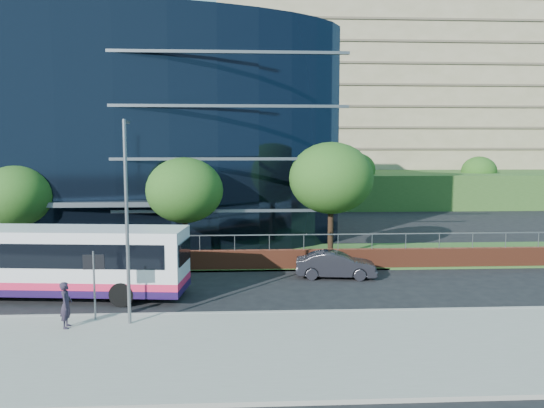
{
  "coord_description": "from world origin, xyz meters",
  "views": [
    {
      "loc": [
        10.52,
        -22.81,
        7.04
      ],
      "look_at": [
        12.19,
        8.0,
        3.8
      ],
      "focal_mm": 35.0,
      "sensor_mm": 36.0,
      "label": 1
    }
  ],
  "objects": [
    {
      "name": "tree_far_d",
      "position": [
        16.0,
        10.0,
        5.19
      ],
      "size": [
        5.28,
        5.28,
        7.44
      ],
      "color": "black",
      "rests_on": "ground"
    },
    {
      "name": "tree_far_c",
      "position": [
        7.0,
        9.0,
        4.54
      ],
      "size": [
        4.62,
        4.62,
        6.51
      ],
      "color": "black",
      "rests_on": "ground"
    },
    {
      "name": "street_sign",
      "position": [
        4.5,
        -1.59,
        2.15
      ],
      "size": [
        0.85,
        0.09,
        2.8
      ],
      "color": "slate",
      "rests_on": "pavement_near"
    },
    {
      "name": "glass_office",
      "position": [
        -4.0,
        20.85,
        8.0
      ],
      "size": [
        44.0,
        23.1,
        16.0
      ],
      "color": "black",
      "rests_on": "ground"
    },
    {
      "name": "tree_dist_e",
      "position": [
        24.0,
        40.0,
        4.54
      ],
      "size": [
        4.62,
        4.62,
        6.51
      ],
      "color": "black",
      "rests_on": "ground"
    },
    {
      "name": "tree_far_b",
      "position": [
        -3.0,
        9.5,
        4.21
      ],
      "size": [
        4.29,
        4.29,
        6.05
      ],
      "color": "black",
      "rests_on": "ground"
    },
    {
      "name": "city_bus",
      "position": [
        1.79,
        2.19,
        1.76
      ],
      "size": [
        12.5,
        4.07,
        3.33
      ],
      "rotation": [
        0.0,
        0.0,
        -0.1
      ],
      "color": "silver",
      "rests_on": "ground"
    },
    {
      "name": "streetlight_east",
      "position": [
        6.0,
        -2.17,
        4.44
      ],
      "size": [
        0.15,
        0.77,
        8.0
      ],
      "color": "slate",
      "rests_on": "pavement_near"
    },
    {
      "name": "parked_car",
      "position": [
        15.54,
        5.33,
        0.72
      ],
      "size": [
        4.5,
        2.04,
        1.43
      ],
      "primitive_type": "imported",
      "rotation": [
        0.0,
        0.0,
        1.45
      ],
      "color": "black",
      "rests_on": "ground"
    },
    {
      "name": "ground",
      "position": [
        0.0,
        0.0,
        0.0
      ],
      "size": [
        200.0,
        200.0,
        0.0
      ],
      "primitive_type": "plane",
      "color": "black",
      "rests_on": "ground"
    },
    {
      "name": "tree_dist_f",
      "position": [
        40.0,
        42.0,
        4.21
      ],
      "size": [
        4.29,
        4.29,
        6.05
      ],
      "color": "black",
      "rests_on": "ground"
    },
    {
      "name": "grass_verge",
      "position": [
        24.0,
        11.0,
        0.06
      ],
      "size": [
        36.0,
        8.0,
        0.12
      ],
      "primitive_type": "cube",
      "color": "#2D511E",
      "rests_on": "ground"
    },
    {
      "name": "pedestrian",
      "position": [
        3.68,
        -2.55,
        1.05
      ],
      "size": [
        0.49,
        0.69,
        1.79
      ],
      "primitive_type": "imported",
      "rotation": [
        0.0,
        0.0,
        1.66
      ],
      "color": "#231D2B",
      "rests_on": "pavement_near"
    },
    {
      "name": "retaining_wall",
      "position": [
        20.0,
        7.3,
        0.61
      ],
      "size": [
        34.0,
        0.4,
        2.11
      ],
      "color": "maroon",
      "rests_on": "ground"
    },
    {
      "name": "apartment_block",
      "position": [
        32.0,
        57.21,
        11.11
      ],
      "size": [
        60.0,
        42.0,
        30.0
      ],
      "color": "#2D511E",
      "rests_on": "ground"
    }
  ]
}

